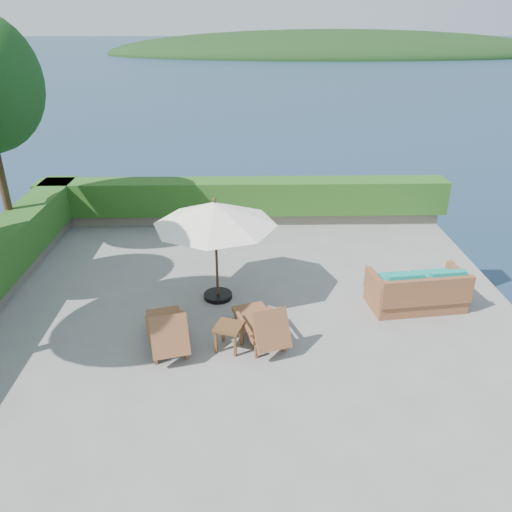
{
  "coord_description": "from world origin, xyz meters",
  "views": [
    {
      "loc": [
        0.1,
        -8.97,
        5.76
      ],
      "look_at": [
        0.3,
        0.8,
        1.1
      ],
      "focal_mm": 35.0,
      "sensor_mm": 36.0,
      "label": 1
    }
  ],
  "objects_px": {
    "lounge_right": "(262,324)",
    "wicker_loveseat": "(417,292)",
    "lounge_left": "(167,330)",
    "side_table": "(229,330)",
    "patio_umbrella": "(215,214)"
  },
  "relations": [
    {
      "from": "patio_umbrella",
      "to": "side_table",
      "type": "relative_size",
      "value": 4.57
    },
    {
      "from": "patio_umbrella",
      "to": "lounge_left",
      "type": "distance_m",
      "value": 2.63
    },
    {
      "from": "lounge_right",
      "to": "side_table",
      "type": "relative_size",
      "value": 2.83
    },
    {
      "from": "lounge_right",
      "to": "patio_umbrella",
      "type": "bearing_deg",
      "value": 99.78
    },
    {
      "from": "wicker_loveseat",
      "to": "lounge_right",
      "type": "bearing_deg",
      "value": -167.38
    },
    {
      "from": "side_table",
      "to": "lounge_left",
      "type": "bearing_deg",
      "value": 176.59
    },
    {
      "from": "lounge_left",
      "to": "lounge_right",
      "type": "relative_size",
      "value": 1.0
    },
    {
      "from": "lounge_right",
      "to": "side_table",
      "type": "bearing_deg",
      "value": -179.61
    },
    {
      "from": "side_table",
      "to": "wicker_loveseat",
      "type": "xyz_separation_m",
      "value": [
        4.06,
        1.45,
        -0.04
      ]
    },
    {
      "from": "lounge_right",
      "to": "wicker_loveseat",
      "type": "bearing_deg",
      "value": 0.7
    },
    {
      "from": "lounge_left",
      "to": "side_table",
      "type": "bearing_deg",
      "value": -18.04
    },
    {
      "from": "side_table",
      "to": "lounge_right",
      "type": "bearing_deg",
      "value": 19.35
    },
    {
      "from": "wicker_loveseat",
      "to": "side_table",
      "type": "bearing_deg",
      "value": -167.43
    },
    {
      "from": "side_table",
      "to": "wicker_loveseat",
      "type": "bearing_deg",
      "value": 19.61
    },
    {
      "from": "lounge_right",
      "to": "side_table",
      "type": "xyz_separation_m",
      "value": [
        -0.64,
        -0.22,
        0.04
      ]
    }
  ]
}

